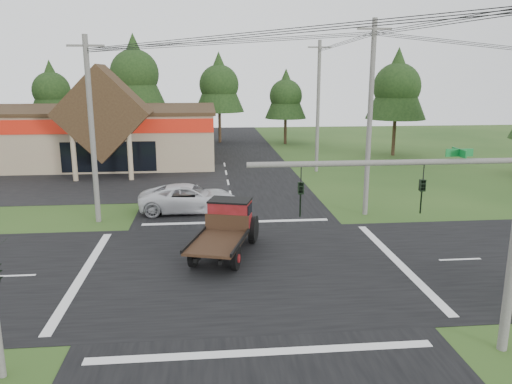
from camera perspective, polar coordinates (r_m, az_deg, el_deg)
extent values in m
plane|color=#244217|center=(22.45, -1.24, -8.66)|extent=(120.00, 120.00, 0.00)
cube|color=black|center=(22.44, -1.24, -8.63)|extent=(12.00, 120.00, 0.02)
cube|color=black|center=(22.44, -1.24, -8.63)|extent=(120.00, 12.00, 0.02)
cube|color=black|center=(42.50, -22.49, 0.92)|extent=(28.00, 14.00, 0.02)
cube|color=tan|center=(53.11, -21.45, 6.03)|extent=(30.00, 15.00, 5.00)
cube|color=#342115|center=(52.88, -21.68, 8.77)|extent=(30.40, 15.40, 0.30)
cube|color=#AE1B0D|center=(45.77, -24.13, 6.78)|extent=(30.00, 0.12, 1.20)
cube|color=#342115|center=(43.21, -17.04, 8.63)|extent=(7.78, 4.00, 7.78)
cylinder|color=tan|center=(42.42, -20.09, 3.83)|extent=(0.40, 0.40, 4.00)
cylinder|color=tan|center=(41.53, -14.20, 4.05)|extent=(0.40, 0.40, 4.00)
cube|color=black|center=(44.60, -16.46, 3.88)|extent=(8.00, 0.08, 2.60)
cylinder|color=#595651|center=(14.38, 15.05, 3.26)|extent=(8.00, 0.16, 0.16)
imported|color=black|center=(14.96, 18.41, -0.50)|extent=(0.16, 0.20, 1.00)
imported|color=black|center=(13.92, 5.12, -0.86)|extent=(0.16, 0.20, 1.00)
cube|color=#0C6626|center=(15.16, 22.23, 4.19)|extent=(0.80, 0.04, 0.22)
cylinder|color=#595651|center=(29.64, -18.24, 6.56)|extent=(0.30, 0.30, 10.50)
cube|color=#595651|center=(29.51, -18.92, 15.55)|extent=(2.00, 0.12, 0.12)
cylinder|color=#595651|center=(30.41, 12.87, 8.00)|extent=(0.30, 0.30, 11.50)
cube|color=#595651|center=(30.40, 13.39, 17.70)|extent=(2.00, 0.12, 0.12)
cylinder|color=#595651|center=(43.90, 7.10, 9.57)|extent=(0.30, 0.30, 11.20)
cube|color=#595651|center=(43.86, 7.30, 16.10)|extent=(2.00, 0.12, 0.12)
cylinder|color=#332316|center=(65.75, -21.98, 6.56)|extent=(0.36, 0.36, 3.50)
cone|color=black|center=(65.44, -22.37, 10.95)|extent=(5.60, 5.60, 6.60)
sphere|color=black|center=(65.44, -22.35, 10.68)|extent=(4.40, 4.40, 4.40)
cylinder|color=#332316|center=(62.64, -13.41, 7.35)|extent=(0.36, 0.36, 4.55)
cone|color=black|center=(62.34, -13.74, 13.36)|extent=(7.28, 7.28, 8.58)
sphere|color=black|center=(62.34, -13.72, 13.00)|extent=(5.72, 5.72, 5.72)
cylinder|color=#332316|center=(63.11, -4.17, 7.40)|extent=(0.36, 0.36, 3.85)
cone|color=black|center=(62.78, -4.25, 12.45)|extent=(6.16, 6.16, 7.26)
sphere|color=black|center=(62.79, -4.25, 12.15)|extent=(4.84, 4.84, 4.84)
cylinder|color=#332316|center=(61.88, 3.37, 6.97)|extent=(0.36, 0.36, 3.15)
cone|color=black|center=(61.54, 3.43, 11.18)|extent=(5.04, 5.04, 5.94)
sphere|color=black|center=(61.55, 3.42, 10.93)|extent=(3.96, 3.96, 3.96)
cylinder|color=#332316|center=(54.77, 15.47, 6.05)|extent=(0.36, 0.36, 3.85)
cone|color=black|center=(54.40, 15.84, 11.86)|extent=(6.16, 6.16, 7.26)
sphere|color=black|center=(54.40, 15.82, 11.52)|extent=(4.84, 4.84, 4.84)
imported|color=silver|center=(31.37, -7.64, -0.71)|extent=(6.17, 2.85, 1.71)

